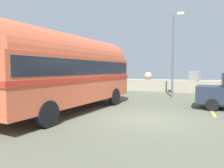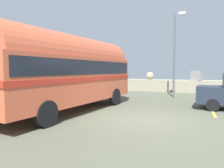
% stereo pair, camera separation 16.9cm
% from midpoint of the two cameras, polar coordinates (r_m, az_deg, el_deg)
% --- Properties ---
extents(ground, '(32.00, 26.00, 0.02)m').
position_cam_midpoint_polar(ground, '(8.73, 8.69, -9.58)').
color(ground, '#565847').
extents(breakwater, '(31.36, 1.97, 2.46)m').
position_cam_midpoint_polar(breakwater, '(20.23, 15.62, -0.16)').
color(breakwater, gray).
rests_on(breakwater, ground).
extents(vintage_coach, '(3.53, 8.83, 3.70)m').
position_cam_midpoint_polar(vintage_coach, '(10.15, -12.17, 3.89)').
color(vintage_coach, black).
rests_on(vintage_coach, ground).
extents(second_coach, '(4.38, 8.91, 3.70)m').
position_cam_midpoint_polar(second_coach, '(13.32, -24.80, 3.61)').
color(second_coach, black).
rests_on(second_coach, ground).
extents(lamp_post, '(0.78, 0.82, 5.98)m').
position_cam_midpoint_polar(lamp_post, '(15.64, 16.52, 8.74)').
color(lamp_post, '#5B5B60').
rests_on(lamp_post, ground).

